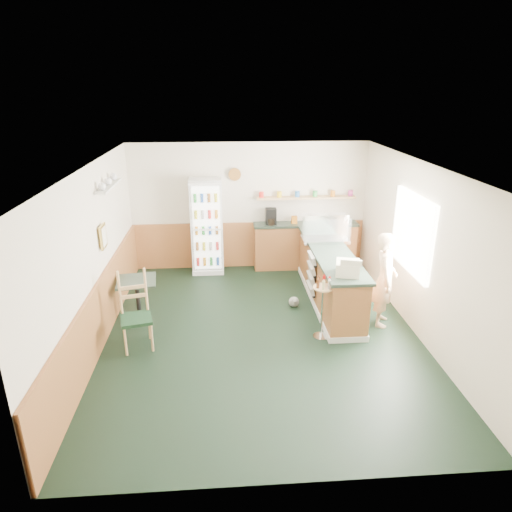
{
  "coord_description": "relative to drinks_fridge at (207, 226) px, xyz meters",
  "views": [
    {
      "loc": [
        -0.56,
        -6.47,
        3.78
      ],
      "look_at": [
        -0.03,
        0.6,
        1.12
      ],
      "focal_mm": 32.0,
      "sensor_mm": 36.0,
      "label": 1
    }
  ],
  "objects": [
    {
      "name": "back_counter",
      "position": [
        2.09,
        0.06,
        -0.46
      ],
      "size": [
        2.24,
        0.42,
        1.69
      ],
      "color": "#AB6337",
      "rests_on": "ground"
    },
    {
      "name": "cafe_table",
      "position": [
        -1.14,
        -2.04,
        -0.51
      ],
      "size": [
        0.71,
        0.71,
        0.7
      ],
      "rotation": [
        0.0,
        0.0,
        0.12
      ],
      "color": "black",
      "rests_on": "ground"
    },
    {
      "name": "service_counter",
      "position": [
        2.26,
        -1.67,
        -0.54
      ],
      "size": [
        0.68,
        3.01,
        1.01
      ],
      "color": "#AB6337",
      "rests_on": "ground"
    },
    {
      "name": "ground",
      "position": [
        0.91,
        -2.74,
        -1.0
      ],
      "size": [
        6.0,
        6.0,
        0.0
      ],
      "primitive_type": "plane",
      "color": "black",
      "rests_on": "ground"
    },
    {
      "name": "cash_register",
      "position": [
        2.26,
        -2.78,
        0.11
      ],
      "size": [
        0.44,
        0.46,
        0.21
      ],
      "primitive_type": "cube",
      "rotation": [
        0.0,
        0.0,
        -0.26
      ],
      "color": "beige",
      "rests_on": "service_counter"
    },
    {
      "name": "drinks_fridge",
      "position": [
        0.0,
        0.0,
        0.0
      ],
      "size": [
        0.66,
        0.54,
        2.01
      ],
      "color": "silver",
      "rests_on": "ground"
    },
    {
      "name": "shopkeeper",
      "position": [
        2.96,
        -2.55,
        -0.21
      ],
      "size": [
        0.53,
        0.62,
        1.59
      ],
      "primitive_type": "imported",
      "rotation": [
        0.0,
        0.0,
        1.26
      ],
      "color": "tan",
      "rests_on": "ground"
    },
    {
      "name": "cafe_chair",
      "position": [
        -1.0,
        -2.92,
        -0.37
      ],
      "size": [
        0.54,
        0.54,
        1.2
      ],
      "rotation": [
        0.0,
        0.0,
        0.24
      ],
      "color": "black",
      "rests_on": "ground"
    },
    {
      "name": "room_envelope",
      "position": [
        0.68,
        -2.01,
        0.52
      ],
      "size": [
        5.04,
        6.02,
        2.72
      ],
      "color": "beige",
      "rests_on": "ground"
    },
    {
      "name": "newspaper_rack",
      "position": [
        1.9,
        -1.77,
        -0.4
      ],
      "size": [
        0.09,
        0.48,
        0.75
      ],
      "color": "black",
      "rests_on": "ground"
    },
    {
      "name": "dog_doorstop",
      "position": [
        1.58,
        -1.86,
        -0.89
      ],
      "size": [
        0.19,
        0.24,
        0.23
      ],
      "rotation": [
        0.0,
        0.0,
        -0.3
      ],
      "color": "gray",
      "rests_on": "ground"
    },
    {
      "name": "display_case",
      "position": [
        2.26,
        -1.16,
        0.25
      ],
      "size": [
        0.87,
        0.45,
        0.49
      ],
      "color": "silver",
      "rests_on": "service_counter"
    },
    {
      "name": "condiment_stand",
      "position": [
        1.85,
        -2.93,
        -0.34
      ],
      "size": [
        0.33,
        0.33,
        1.02
      ],
      "rotation": [
        0.0,
        0.0,
        0.28
      ],
      "color": "silver",
      "rests_on": "ground"
    }
  ]
}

